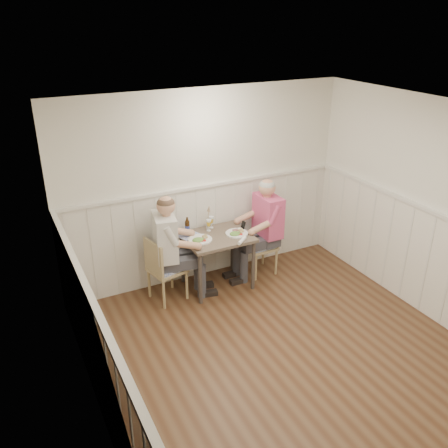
% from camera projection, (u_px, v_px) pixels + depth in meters
% --- Properties ---
extents(ground_plane, '(4.50, 4.50, 0.00)m').
position_uv_depth(ground_plane, '(296.00, 366.00, 5.04)').
color(ground_plane, '#482B18').
extents(room_shell, '(4.04, 4.54, 2.60)m').
position_uv_depth(room_shell, '(306.00, 238.00, 4.41)').
color(room_shell, white).
rests_on(room_shell, ground).
extents(wainscot, '(4.00, 4.49, 1.34)m').
position_uv_depth(wainscot, '(264.00, 280.00, 5.31)').
color(wainscot, silver).
rests_on(wainscot, ground).
extents(dining_table, '(0.87, 0.70, 0.75)m').
position_uv_depth(dining_table, '(217.00, 243.00, 6.26)').
color(dining_table, brown).
rests_on(dining_table, ground).
extents(chair_right, '(0.41, 0.41, 0.84)m').
position_uv_depth(chair_right, '(263.00, 243.00, 6.69)').
color(chair_right, tan).
rests_on(chair_right, ground).
extents(chair_left, '(0.49, 0.49, 0.87)m').
position_uv_depth(chair_left, '(163.00, 267.00, 6.01)').
color(chair_left, tan).
rests_on(chair_left, ground).
extents(man_in_pink, '(0.66, 0.46, 1.43)m').
position_uv_depth(man_in_pink, '(265.00, 234.00, 6.60)').
color(man_in_pink, '#3F3F47').
rests_on(man_in_pink, ground).
extents(diner_cream, '(0.72, 0.51, 1.44)m').
position_uv_depth(diner_cream, '(170.00, 256.00, 6.00)').
color(diner_cream, '#3F3F47').
rests_on(diner_cream, ground).
extents(plate_man, '(0.30, 0.30, 0.08)m').
position_uv_depth(plate_man, '(236.00, 233.00, 6.24)').
color(plate_man, white).
rests_on(plate_man, dining_table).
extents(plate_diner, '(0.31, 0.31, 0.08)m').
position_uv_depth(plate_diner, '(200.00, 239.00, 6.07)').
color(plate_diner, white).
rests_on(plate_diner, dining_table).
extents(beer_glass_a, '(0.07, 0.07, 0.16)m').
position_uv_depth(beer_glass_a, '(211.00, 220.00, 6.40)').
color(beer_glass_a, silver).
rests_on(beer_glass_a, dining_table).
extents(beer_glass_b, '(0.06, 0.06, 0.16)m').
position_uv_depth(beer_glass_b, '(209.00, 223.00, 6.31)').
color(beer_glass_b, silver).
rests_on(beer_glass_b, dining_table).
extents(beer_bottle, '(0.06, 0.06, 0.23)m').
position_uv_depth(beer_bottle, '(187.00, 226.00, 6.25)').
color(beer_bottle, black).
rests_on(beer_bottle, dining_table).
extents(rolled_napkin, '(0.19, 0.17, 0.04)m').
position_uv_depth(rolled_napkin, '(242.00, 240.00, 6.04)').
color(rolled_napkin, white).
rests_on(rolled_napkin, dining_table).
extents(grass_vase, '(0.04, 0.04, 0.35)m').
position_uv_depth(grass_vase, '(207.00, 218.00, 6.34)').
color(grass_vase, silver).
rests_on(grass_vase, dining_table).
extents(gingham_mat, '(0.33, 0.30, 0.01)m').
position_uv_depth(gingham_mat, '(188.00, 235.00, 6.23)').
color(gingham_mat, '#4C5EB3').
rests_on(gingham_mat, dining_table).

